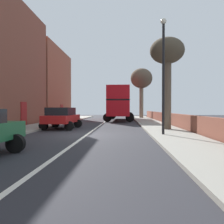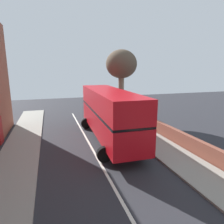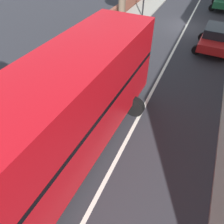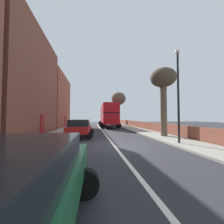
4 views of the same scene
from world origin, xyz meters
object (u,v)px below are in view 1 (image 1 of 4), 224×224
street_tree_right_1 (167,57)px  lamppost_right (163,67)px  parked_car_red_left_1 (62,117)px  street_tree_right_3 (141,79)px  double_decker_bus (120,102)px

street_tree_right_1 → lamppost_right: size_ratio=0.99×
lamppost_right → street_tree_right_1: bearing=75.9°
parked_car_red_left_1 → street_tree_right_3: bearing=68.0°
double_decker_bus → parked_car_red_left_1: bearing=-108.5°
street_tree_right_1 → lamppost_right: 3.57m
double_decker_bus → lamppost_right: bearing=-81.2°
parked_car_red_left_1 → street_tree_right_3: street_tree_right_3 is taller
double_decker_bus → street_tree_right_3: 7.60m
street_tree_right_3 → lamppost_right: 22.73m
street_tree_right_1 → lamppost_right: (-0.82, -3.24, -1.27)m
parked_car_red_left_1 → double_decker_bus: bearing=71.5°
street_tree_right_3 → lamppost_right: size_ratio=1.21×
parked_car_red_left_1 → street_tree_right_1: 8.74m
double_decker_bus → parked_car_red_left_1: size_ratio=2.74×
parked_car_red_left_1 → lamppost_right: (6.80, -4.22, 2.89)m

